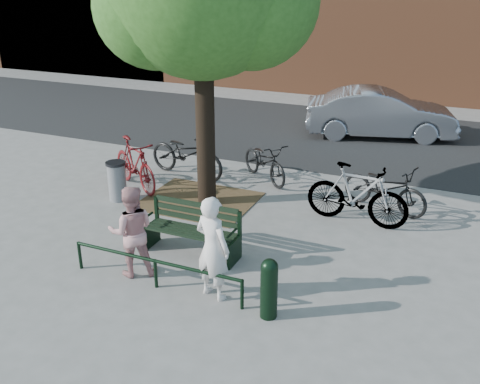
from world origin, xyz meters
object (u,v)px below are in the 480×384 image
at_px(park_bench, 193,228).
at_px(litter_bin, 117,181).
at_px(person_right, 132,231).
at_px(person_left, 213,248).
at_px(bollard, 269,286).
at_px(parked_car, 380,113).
at_px(bicycle_c, 265,161).

relative_size(park_bench, litter_bin, 1.96).
bearing_deg(person_right, person_left, 144.02).
height_order(bollard, parked_car, parked_car).
relative_size(person_right, bicycle_c, 0.85).
bearing_deg(parked_car, person_right, 151.55).
height_order(park_bench, parked_car, parked_car).
xyz_separation_m(person_right, bollard, (2.49, -0.25, -0.27)).
distance_m(park_bench, litter_bin, 3.07).
bearing_deg(parked_car, litter_bin, 133.59).
xyz_separation_m(person_left, person_right, (-1.51, 0.08, -0.06)).
distance_m(park_bench, bicycle_c, 3.93).
bearing_deg(bollard, person_right, 174.29).
relative_size(litter_bin, parked_car, 0.20).
relative_size(bollard, litter_bin, 1.07).
bearing_deg(person_left, parked_car, -79.58).
xyz_separation_m(person_left, parked_car, (0.79, 9.95, -0.11)).
relative_size(park_bench, bollard, 1.83).
xyz_separation_m(park_bench, parked_car, (1.74, 8.82, 0.26)).
bearing_deg(bollard, park_bench, 146.12).
bearing_deg(park_bench, person_right, -118.15).
distance_m(park_bench, bollard, 2.33).
bearing_deg(bicycle_c, parked_car, 17.29).
height_order(litter_bin, parked_car, parked_car).
bearing_deg(bollard, parked_car, 91.07).
bearing_deg(bicycle_c, park_bench, -139.71).
xyz_separation_m(person_right, bicycle_c, (0.42, 4.97, -0.30)).
bearing_deg(parked_car, park_bench, 153.51).
height_order(park_bench, bicycle_c, park_bench).
bearing_deg(litter_bin, park_bench, -28.78).
relative_size(bollard, bicycle_c, 0.52).
distance_m(park_bench, parked_car, 9.00).
relative_size(person_left, person_right, 1.07).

